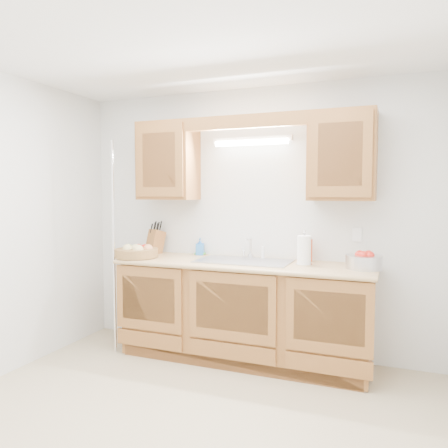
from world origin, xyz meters
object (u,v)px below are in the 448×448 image
at_px(fruit_basket, 137,252).
at_px(paper_towel, 304,251).
at_px(apple_bowl, 364,261).
at_px(knife_block, 155,241).

bearing_deg(fruit_basket, paper_towel, 5.73).
relative_size(fruit_basket, apple_bowl, 1.63).
bearing_deg(knife_block, paper_towel, 15.39).
height_order(paper_towel, apple_bowl, paper_towel).
bearing_deg(knife_block, apple_bowl, 16.25).
xyz_separation_m(fruit_basket, apple_bowl, (2.06, 0.14, 0.01)).
xyz_separation_m(paper_towel, apple_bowl, (0.49, -0.02, -0.06)).
xyz_separation_m(fruit_basket, knife_block, (0.02, 0.32, 0.07)).
distance_m(fruit_basket, paper_towel, 1.58).
bearing_deg(knife_block, fruit_basket, -72.12).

